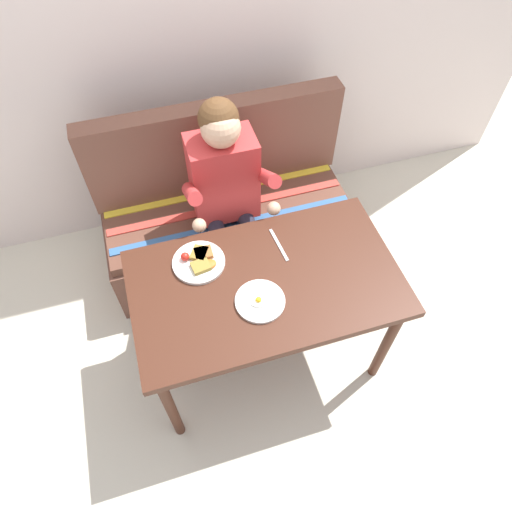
# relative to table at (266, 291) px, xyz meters

# --- Properties ---
(ground_plane) EXTENTS (8.00, 8.00, 0.00)m
(ground_plane) POSITION_rel_table_xyz_m (0.00, 0.00, -0.65)
(ground_plane) COLOR beige
(back_wall) EXTENTS (4.40, 0.10, 2.60)m
(back_wall) POSITION_rel_table_xyz_m (0.00, 1.27, 0.65)
(back_wall) COLOR silver
(back_wall) RESTS_ON ground
(table) EXTENTS (1.20, 0.70, 0.73)m
(table) POSITION_rel_table_xyz_m (0.00, 0.00, 0.00)
(table) COLOR #422014
(table) RESTS_ON ground
(couch) EXTENTS (1.44, 0.56, 1.00)m
(couch) POSITION_rel_table_xyz_m (0.00, 0.76, -0.32)
(couch) COLOR brown
(couch) RESTS_ON ground
(person) EXTENTS (0.45, 0.61, 1.21)m
(person) POSITION_rel_table_xyz_m (-0.02, 0.59, 0.09)
(person) COLOR #C13333
(person) RESTS_ON ground
(plate_breakfast) EXTENTS (0.24, 0.24, 0.05)m
(plate_breakfast) POSITION_rel_table_xyz_m (-0.26, 0.18, 0.10)
(plate_breakfast) COLOR white
(plate_breakfast) RESTS_ON table
(plate_eggs) EXTENTS (0.22, 0.22, 0.04)m
(plate_eggs) POSITION_rel_table_xyz_m (-0.06, -0.10, 0.09)
(plate_eggs) COLOR white
(plate_eggs) RESTS_ON table
(knife) EXTENTS (0.03, 0.20, 0.00)m
(knife) POSITION_rel_table_xyz_m (0.12, 0.17, 0.08)
(knife) COLOR silver
(knife) RESTS_ON table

